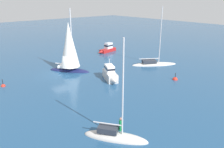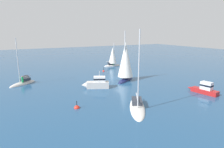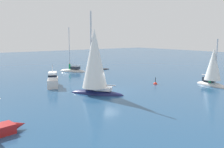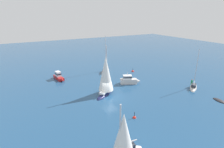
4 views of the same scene
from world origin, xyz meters
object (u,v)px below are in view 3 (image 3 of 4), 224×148
object	(u,v)px
dinghy	(103,69)
sloop	(213,69)
launch	(53,80)
mooring_buoy	(155,84)
ketch_1	(73,71)
yacht	(95,64)

from	to	relation	value
dinghy	sloop	xyz separation A→B (m)	(-2.35, 21.68, 2.21)
dinghy	launch	world-z (taller)	launch
mooring_buoy	sloop	bearing A→B (deg)	134.80
ketch_1	mooring_buoy	xyz separation A→B (m)	(-3.37, 17.50, -0.13)
mooring_buoy	dinghy	bearing A→B (deg)	-99.82
yacht	ketch_1	world-z (taller)	yacht
dinghy	ketch_1	bearing A→B (deg)	177.16
ketch_1	dinghy	bearing A→B (deg)	-134.58
dinghy	sloop	bearing A→B (deg)	-76.99
ketch_1	mooring_buoy	world-z (taller)	ketch_1
yacht	mooring_buoy	bearing A→B (deg)	-127.48
launch	mooring_buoy	bearing A→B (deg)	-96.07
dinghy	ketch_1	xyz separation A→B (m)	(6.22, -1.06, 0.14)
yacht	launch	world-z (taller)	yacht
dinghy	sloop	size ratio (longest dim) A/B	0.40
ketch_1	mooring_buoy	bearing A→B (deg)	155.98
sloop	mooring_buoy	size ratio (longest dim) A/B	5.47
sloop	ketch_1	bearing A→B (deg)	-153.17
ketch_1	mooring_buoy	distance (m)	17.83
launch	sloop	bearing A→B (deg)	-100.99
yacht	ketch_1	size ratio (longest dim) A/B	1.13
sloop	mooring_buoy	distance (m)	7.70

